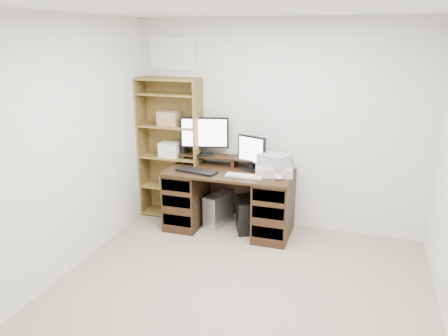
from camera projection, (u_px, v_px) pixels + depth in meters
The scene contains 14 objects.
room at pixel (229, 176), 3.39m from camera, with size 3.54×4.04×2.54m.
desk at pixel (229, 199), 5.28m from camera, with size 1.50×0.70×0.75m.
riser_shelf at pixel (235, 159), 5.34m from camera, with size 1.40×0.22×0.12m.
monitor_wide at pixel (204, 134), 5.35m from camera, with size 0.59×0.20×0.47m.
monitor_small at pixel (252, 152), 5.16m from camera, with size 0.36×0.20×0.41m.
speaker at pixel (184, 146), 5.48m from camera, with size 0.07×0.07×0.19m, color black.
keyboard_black at pixel (197, 171), 5.13m from camera, with size 0.49×0.16×0.03m, color black.
keyboard_white at pixel (244, 176), 4.96m from camera, with size 0.43×0.13×0.02m, color silver.
mouse at pixel (279, 178), 4.87m from camera, with size 0.10×0.06×0.04m, color silver.
printer at pixel (274, 170), 5.03m from camera, with size 0.42×0.31×0.10m, color #BAB2A2.
basket at pixel (274, 160), 4.99m from camera, with size 0.33×0.24×0.14m, color #9AA0A4.
tower_silver at pixel (218, 210), 5.45m from camera, with size 0.18×0.41×0.41m, color #B7B9BF.
tower_black at pixel (244, 215), 5.31m from camera, with size 0.31×0.44×0.40m.
bookshelf at pixel (171, 148), 5.57m from camera, with size 0.80×0.30×1.80m.
Camera 1 is at (0.96, -3.08, 2.30)m, focal length 35.00 mm.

